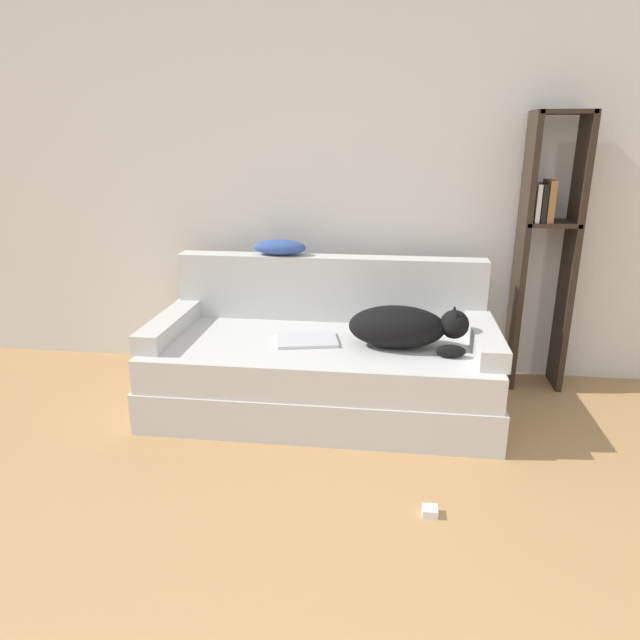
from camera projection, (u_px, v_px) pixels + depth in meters
wall_back at (365, 168)px, 3.63m from camera, size 7.26×0.06×2.70m
couch at (322, 374)px, 3.35m from camera, size 1.96×0.95×0.43m
couch_backrest at (330, 288)px, 3.60m from camera, size 1.92×0.15×0.41m
couch_arm_left at (170, 325)px, 3.37m from camera, size 0.15×0.76×0.11m
couch_arm_right at (485, 338)px, 3.15m from camera, size 0.15×0.76×0.11m
dog at (404, 327)px, 3.12m from camera, size 0.65×0.29×0.24m
laptop at (307, 340)px, 3.25m from camera, size 0.38×0.31×0.02m
throw_pillow at (280, 247)px, 3.56m from camera, size 0.33×0.16×0.10m
bookshelf at (546, 242)px, 3.46m from camera, size 0.33×0.26×1.69m
power_adapter at (430, 511)px, 2.43m from camera, size 0.07×0.07×0.04m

